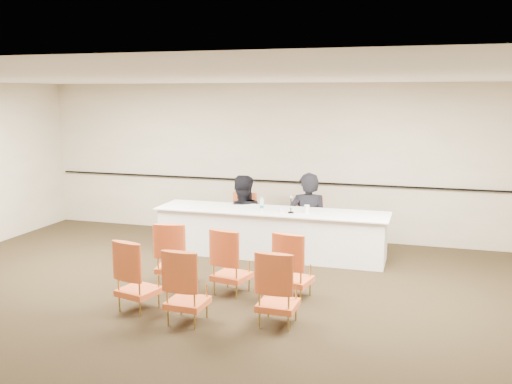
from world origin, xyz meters
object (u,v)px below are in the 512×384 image
panelist_main_chair (308,224)px  water_bottle (262,204)px  aud_chair_back_mid (187,285)px  panelist_second_chair (241,219)px  panelist_main (308,226)px  panelist_second (241,224)px  panel_table (271,233)px  aud_chair_front_right (294,265)px  drinking_glass (281,209)px  aud_chair_front_left (173,253)px  aud_chair_front_mid (232,261)px  aud_chair_back_left (138,274)px  aud_chair_back_right (278,287)px  coffee_cup (307,209)px  microphone (291,205)px

panelist_main_chair → water_bottle: size_ratio=4.11×
aud_chair_back_mid → panelist_second_chair: bearing=100.1°
panelist_main → panelist_second: (-1.26, -0.01, -0.05)m
panelist_main → panel_table: bearing=35.8°
aud_chair_front_right → aud_chair_back_mid: (-1.06, -1.21, 0.00)m
drinking_glass → aud_chair_front_left: bearing=-124.1°
panel_table → panelist_second: 0.94m
panelist_second → aud_chair_front_mid: panelist_second is taller
panel_table → drinking_glass: (0.21, -0.11, 0.45)m
panelist_main_chair → panelist_second_chair: size_ratio=1.00×
panelist_main_chair → aud_chair_back_left: bearing=-113.3°
aud_chair_back_right → aud_chair_back_left: bearing=-177.1°
water_bottle → coffee_cup: water_bottle is taller
panelist_second → aud_chair_front_mid: bearing=86.1°
water_bottle → drinking_glass: bearing=-9.8°
aud_chair_back_mid → aud_chair_front_mid: bearing=83.0°
aud_chair_back_left → microphone: bearing=78.3°
panelist_main → aud_chair_back_right: bearing=83.6°
panelist_main_chair → panelist_main: bearing=0.0°
panelist_second → panelist_second_chair: panelist_second is taller
panelist_main_chair → aud_chair_back_right: 3.50m
panelist_main → aud_chair_front_left: panelist_main is taller
microphone → panelist_main: bearing=68.5°
panelist_second_chair → aud_chair_back_right: (1.63, -3.47, 0.00)m
aud_chair_front_left → aud_chair_back_left: 1.07m
panel_table → panelist_second_chair: (-0.73, 0.58, 0.07)m
aud_chair_front_mid → aud_chair_back_left: bearing=-124.3°
drinking_glass → aud_chair_back_right: (0.68, -2.78, -0.38)m
aud_chair_back_mid → panelist_second: bearing=100.1°
drinking_glass → aud_chair_back_mid: bearing=-97.7°
coffee_cup → aud_chair_back_right: aud_chair_back_right is taller
panelist_second_chair → microphone: 1.41m
panelist_main → panelist_second_chair: (-1.26, -0.01, 0.04)m
drinking_glass → aud_chair_back_left: aud_chair_back_left is taller
water_bottle → aud_chair_front_right: size_ratio=0.24×
aud_chair_front_mid → aud_chair_front_right: 0.88m
panelist_main_chair → aud_chair_back_right: (0.37, -3.48, 0.00)m
panelist_second → aud_chair_back_mid: size_ratio=1.95×
water_bottle → coffee_cup: 0.80m
microphone → aud_chair_back_mid: (-0.58, -3.01, -0.48)m
aud_chair_front_right → aud_chair_front_left: bearing=-172.4°
aud_chair_front_left → aud_chair_back_right: 2.13m
panel_table → aud_chair_front_left: (-0.98, -1.87, 0.07)m
panelist_second → aud_chair_back_right: panelist_second is taller
drinking_glass → aud_chair_front_left: size_ratio=0.11×
panelist_main_chair → coffee_cup: (0.12, -0.66, 0.40)m
water_bottle → aud_chair_front_left: (-0.83, -1.82, -0.45)m
coffee_cup → microphone: bearing=-166.5°
drinking_glass → aud_chair_back_mid: size_ratio=0.11×
panelist_main → aud_chair_front_right: 2.55m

